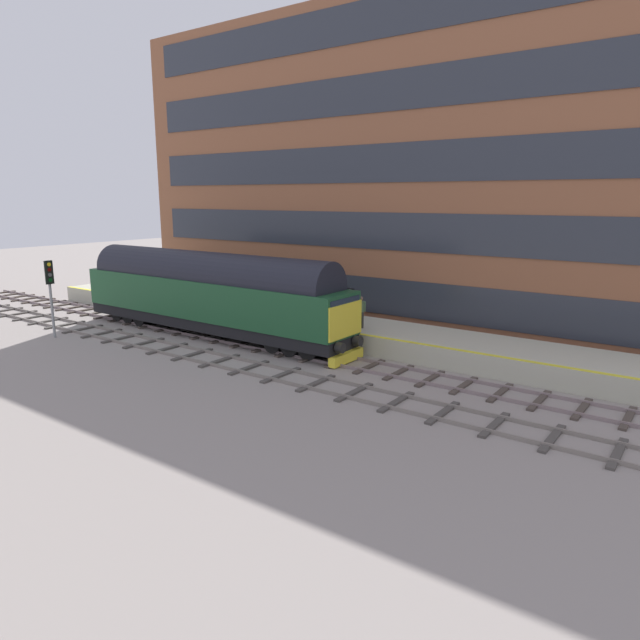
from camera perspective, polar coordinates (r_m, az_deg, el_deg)
name	(u,v)px	position (r m, az deg, el deg)	size (l,w,h in m)	color
ground_plane	(280,350)	(29.05, -3.98, -2.98)	(140.00, 140.00, 0.00)	gray
track_main	(280,349)	(29.04, -3.98, -2.87)	(2.50, 60.00, 0.15)	gray
track_adjacent_west	(234,364)	(26.68, -8.56, -4.35)	(2.50, 60.00, 0.15)	gray
station_platform	(322,327)	(31.69, 0.18, -0.73)	(4.00, 44.00, 1.01)	#B7B69F
station_building	(390,169)	(35.24, 7.02, 14.73)	(5.20, 36.22, 18.40)	brown
diesel_locomotive	(208,292)	(31.98, -11.09, 2.78)	(2.74, 18.50, 4.68)	black
signal_post_near	(50,288)	(34.22, -25.29, 2.94)	(0.44, 0.22, 4.24)	gray
platform_number_sign	(350,303)	(28.38, 3.05, 1.70)	(0.10, 0.44, 2.16)	slate
waiting_passenger	(361,309)	(29.16, 4.07, 1.09)	(0.45, 0.47, 1.64)	#36352E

